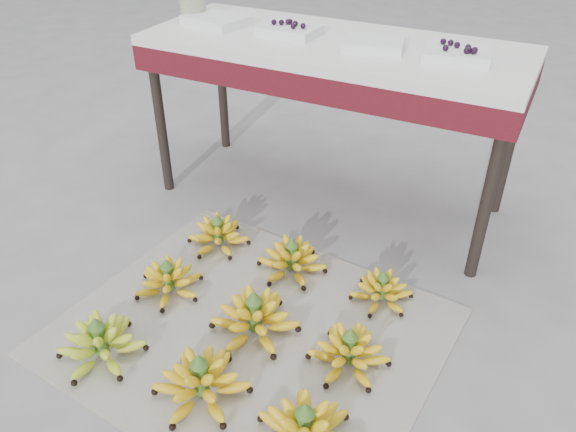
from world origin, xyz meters
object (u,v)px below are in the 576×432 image
at_px(bunch_front_right, 305,431).
at_px(tray_right, 373,44).
at_px(bunch_mid_right, 349,352).
at_px(vendor_table, 333,61).
at_px(bunch_back_center, 292,260).
at_px(bunch_back_left, 218,235).
at_px(tray_far_right, 457,55).
at_px(newspaper_mat, 250,331).
at_px(bunch_mid_center, 255,318).
at_px(bunch_back_right, 382,290).
at_px(tray_left, 289,30).
at_px(bunch_front_left, 101,343).
at_px(bunch_mid_left, 169,281).
at_px(bunch_front_center, 201,382).
at_px(tray_far_left, 215,21).
at_px(glass_jar, 193,3).

bearing_deg(bunch_front_right, tray_right, 113.22).
height_order(bunch_mid_right, vendor_table, vendor_table).
bearing_deg(bunch_back_center, bunch_back_left, -175.18).
bearing_deg(tray_far_right, newspaper_mat, -112.83).
bearing_deg(bunch_mid_center, bunch_front_right, -50.19).
height_order(bunch_mid_center, bunch_back_right, bunch_mid_center).
bearing_deg(vendor_table, bunch_mid_center, -81.79).
distance_m(bunch_back_right, tray_left, 1.13).
distance_m(bunch_front_left, bunch_back_right, 1.00).
distance_m(tray_left, tray_far_right, 0.70).
distance_m(bunch_mid_left, tray_far_right, 1.36).
distance_m(vendor_table, tray_far_right, 0.51).
xyz_separation_m(bunch_back_right, tray_right, (-0.29, 0.54, 0.72)).
distance_m(bunch_front_right, vendor_table, 1.47).
bearing_deg(newspaper_mat, bunch_mid_right, 2.35).
distance_m(bunch_front_center, tray_left, 1.45).
distance_m(bunch_front_left, tray_far_left, 1.45).
bearing_deg(bunch_back_left, bunch_back_center, -2.48).
height_order(bunch_back_right, tray_right, tray_right).
xyz_separation_m(bunch_mid_center, vendor_table, (-0.13, 0.93, 0.60)).
height_order(bunch_front_right, bunch_mid_center, bunch_mid_center).
distance_m(newspaper_mat, bunch_back_left, 0.53).
height_order(newspaper_mat, bunch_mid_left, bunch_mid_left).
bearing_deg(tray_right, bunch_front_left, -109.83).
relative_size(bunch_mid_right, bunch_back_center, 1.11).
xyz_separation_m(bunch_front_center, bunch_back_center, (-0.03, 0.66, -0.01)).
distance_m(bunch_mid_left, glass_jar, 1.26).
bearing_deg(bunch_back_left, vendor_table, 65.57).
relative_size(bunch_back_right, tray_left, 0.93).
distance_m(bunch_front_right, bunch_mid_center, 0.47).
relative_size(bunch_back_left, tray_far_right, 0.97).
height_order(bunch_mid_center, tray_right, tray_right).
height_order(bunch_front_center, vendor_table, vendor_table).
bearing_deg(bunch_mid_left, tray_far_right, 66.76).
height_order(bunch_front_right, tray_left, tray_left).
xyz_separation_m(bunch_mid_left, tray_far_right, (0.76, 0.87, 0.72)).
xyz_separation_m(bunch_mid_right, bunch_back_center, (-0.38, 0.35, 0.00)).
height_order(bunch_front_right, bunch_back_left, bunch_front_right).
height_order(bunch_mid_right, tray_far_left, tray_far_left).
xyz_separation_m(bunch_mid_right, bunch_back_right, (-0.01, 0.34, -0.01)).
xyz_separation_m(bunch_mid_right, tray_far_right, (0.02, 0.89, 0.72)).
relative_size(bunch_front_right, bunch_mid_center, 0.98).
distance_m(bunch_back_right, tray_right, 0.95).
relative_size(newspaper_mat, tray_far_left, 4.30).
xyz_separation_m(tray_far_left, tray_left, (0.36, 0.01, 0.00)).
height_order(bunch_front_center, tray_left, tray_left).
distance_m(bunch_front_center, glass_jar, 1.67).
distance_m(vendor_table, tray_far_left, 0.56).
bearing_deg(tray_far_right, bunch_front_left, -121.74).
distance_m(tray_far_left, tray_right, 0.73).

